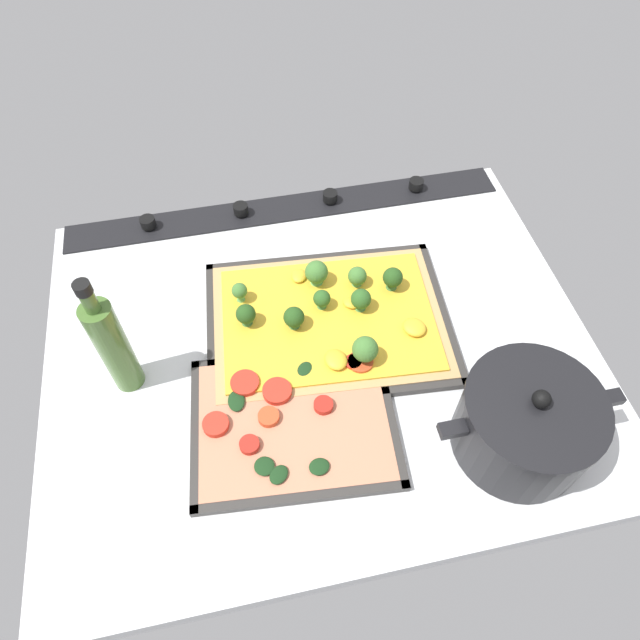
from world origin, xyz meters
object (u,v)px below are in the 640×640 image
object	(u,v)px
cooking_pot	(526,423)
veggie_pizza_back	(291,418)
baking_tray_front	(328,323)
baking_tray_back	(294,423)
oil_bottle	(113,345)
broccoli_pizza	(330,316)

from	to	relation	value
cooking_pot	veggie_pizza_back	bearing A→B (deg)	-17.46
baking_tray_front	veggie_pizza_back	distance (cm)	18.30
baking_tray_back	cooking_pot	world-z (taller)	cooking_pot
baking_tray_front	oil_bottle	size ratio (longest dim) A/B	1.81
baking_tray_front	baking_tray_back	distance (cm)	18.67
veggie_pizza_back	cooking_pot	world-z (taller)	cooking_pot
baking_tray_back	oil_bottle	distance (cm)	27.86
veggie_pizza_back	baking_tray_front	bearing A→B (deg)	-119.42
baking_tray_front	baking_tray_back	size ratio (longest dim) A/B	1.32
cooking_pot	oil_bottle	world-z (taller)	oil_bottle
baking_tray_front	baking_tray_back	bearing A→B (deg)	62.05
oil_bottle	baking_tray_front	bearing A→B (deg)	-172.83
baking_tray_front	baking_tray_back	xyz separation A→B (cm)	(8.75, 16.49, 0.02)
baking_tray_front	broccoli_pizza	xyz separation A→B (cm)	(-0.23, -0.20, 1.49)
broccoli_pizza	oil_bottle	bearing A→B (deg)	7.47
baking_tray_back	veggie_pizza_back	distance (cm)	0.96
broccoli_pizza	veggie_pizza_back	size ratio (longest dim) A/B	1.35
baking_tray_back	cooking_pot	xyz separation A→B (cm)	(-30.38, 9.07, 5.34)
baking_tray_front	oil_bottle	bearing A→B (deg)	7.17
broccoli_pizza	baking_tray_back	world-z (taller)	broccoli_pizza
veggie_pizza_back	oil_bottle	xyz separation A→B (cm)	(22.91, -11.92, 8.45)
veggie_pizza_back	cooking_pot	xyz separation A→B (cm)	(-30.61, 9.63, 4.60)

